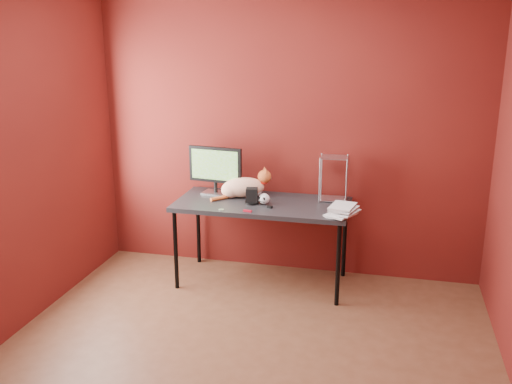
% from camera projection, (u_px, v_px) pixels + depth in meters
% --- Properties ---
extents(room, '(3.52, 3.52, 2.61)m').
position_uv_depth(room, '(237.00, 159.00, 3.44)').
color(room, '#502D1B').
rests_on(room, ground).
extents(desk, '(1.50, 0.70, 0.75)m').
position_uv_depth(desk, '(262.00, 208.00, 4.96)').
color(desk, black).
rests_on(desk, ground).
extents(monitor, '(0.50, 0.19, 0.44)m').
position_uv_depth(monitor, '(215.00, 168.00, 5.13)').
color(monitor, '#B1B1B6').
rests_on(monitor, desk).
extents(cat, '(0.49, 0.39, 0.26)m').
position_uv_depth(cat, '(244.00, 187.00, 5.08)').
color(cat, orange).
rests_on(cat, desk).
extents(skull_mug, '(0.10, 0.10, 0.09)m').
position_uv_depth(skull_mug, '(264.00, 199.00, 4.88)').
color(skull_mug, silver).
rests_on(skull_mug, desk).
extents(speaker, '(0.12, 0.12, 0.14)m').
position_uv_depth(speaker, '(252.00, 196.00, 4.89)').
color(speaker, black).
rests_on(speaker, desk).
extents(book_stack, '(0.28, 0.31, 0.99)m').
position_uv_depth(book_stack, '(335.00, 154.00, 4.51)').
color(book_stack, beige).
rests_on(book_stack, desk).
extents(wire_rack, '(0.24, 0.20, 0.39)m').
position_uv_depth(wire_rack, '(334.00, 178.00, 4.96)').
color(wire_rack, '#B1B1B6').
rests_on(wire_rack, desk).
extents(pocket_knife, '(0.07, 0.03, 0.01)m').
position_uv_depth(pocket_knife, '(248.00, 211.00, 4.69)').
color(pocket_knife, '#A60C1E').
rests_on(pocket_knife, desk).
extents(black_gadget, '(0.05, 0.04, 0.02)m').
position_uv_depth(black_gadget, '(270.00, 207.00, 4.78)').
color(black_gadget, black).
rests_on(black_gadget, desk).
extents(washer, '(0.05, 0.05, 0.00)m').
position_uv_depth(washer, '(221.00, 210.00, 4.74)').
color(washer, '#B1B1B6').
rests_on(washer, desk).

